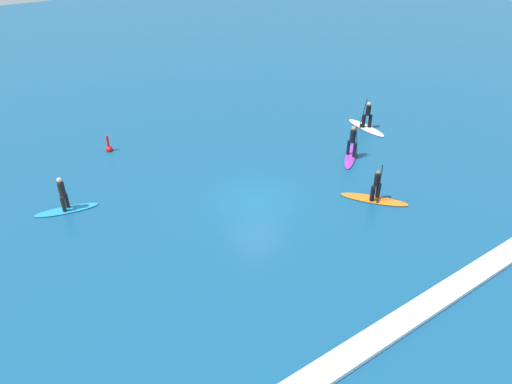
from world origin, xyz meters
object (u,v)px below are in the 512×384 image
(surfer_on_white_board, at_px, (367,123))
(marker_buoy, at_px, (109,148))
(surfer_on_orange_board, at_px, (375,194))
(surfer_on_blue_board, at_px, (65,202))
(surfer_on_purple_board, at_px, (351,149))

(surfer_on_white_board, xyz_separation_m, marker_buoy, (-14.68, 6.34, -0.21))
(surfer_on_orange_board, height_order, marker_buoy, surfer_on_orange_board)
(surfer_on_blue_board, xyz_separation_m, surfer_on_white_board, (18.56, -1.46, -0.07))
(surfer_on_blue_board, bearing_deg, surfer_on_white_board, -171.18)
(surfer_on_purple_board, bearing_deg, surfer_on_orange_board, 20.42)
(surfer_on_purple_board, height_order, marker_buoy, surfer_on_purple_board)
(marker_buoy, bearing_deg, surfer_on_blue_board, -128.48)
(surfer_on_purple_board, relative_size, marker_buoy, 2.59)
(surfer_on_blue_board, height_order, surfer_on_purple_board, surfer_on_purple_board)
(surfer_on_blue_board, distance_m, surfer_on_orange_board, 14.83)
(surfer_on_blue_board, relative_size, surfer_on_orange_board, 0.98)
(surfer_on_white_board, bearing_deg, surfer_on_blue_board, 88.63)
(marker_buoy, bearing_deg, surfer_on_orange_board, -55.18)
(surfer_on_white_board, height_order, surfer_on_orange_board, surfer_on_orange_board)
(marker_buoy, bearing_deg, surfer_on_purple_board, -38.08)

